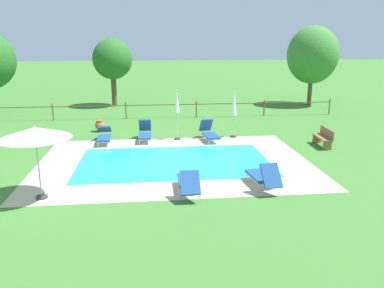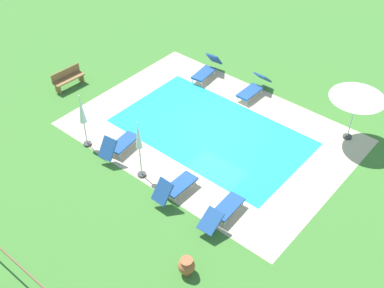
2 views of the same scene
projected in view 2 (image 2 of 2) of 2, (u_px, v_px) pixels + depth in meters
ground_plane at (212, 132)px, 20.33m from camera, size 160.00×160.00×0.00m
pool_deck_paving at (212, 132)px, 20.33m from camera, size 10.98×7.79×0.01m
swimming_pool_water at (212, 132)px, 20.33m from camera, size 7.73×4.54×0.01m
pool_coping_rim at (212, 132)px, 20.33m from camera, size 8.21×5.02×0.01m
sun_lounger_north_near_steps at (175, 187)px, 17.39m from camera, size 0.62×1.85×1.00m
sun_lounger_north_mid at (207, 69)px, 23.26m from camera, size 0.81×1.92×0.99m
sun_lounger_north_far at (119, 144)px, 19.13m from camera, size 0.83×1.89×1.01m
sun_lounger_north_end at (254, 88)px, 22.11m from camera, size 0.61×1.95×0.90m
sun_lounger_south_near_corner at (223, 211)px, 16.58m from camera, size 0.70×2.08×0.75m
patio_umbrella_open_foreground at (358, 94)px, 18.71m from camera, size 2.15×2.15×2.33m
patio_umbrella_closed_row_west at (82, 113)px, 18.72m from camera, size 0.32×0.32×2.37m
patio_umbrella_closed_row_mid_west at (139, 141)px, 17.33m from camera, size 0.32×0.32×2.51m
wooden_bench_lawn_side at (68, 78)px, 22.57m from camera, size 0.52×1.52×0.87m
terracotta_urn_near_fence at (186, 266)px, 14.93m from camera, size 0.52×0.52×0.63m
perimeter_fence at (20, 269)px, 14.41m from camera, size 22.39×0.08×1.05m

